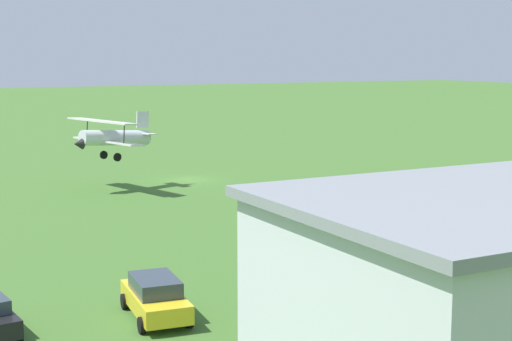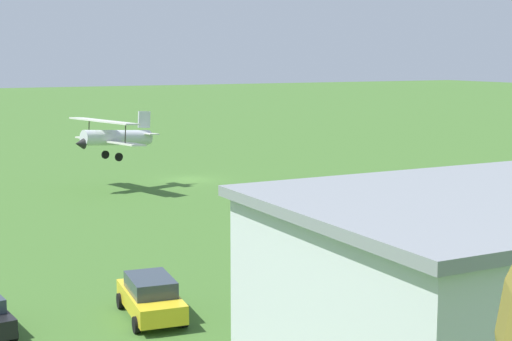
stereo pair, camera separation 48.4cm
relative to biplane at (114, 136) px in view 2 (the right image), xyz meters
The scene contains 4 objects.
ground_plane 8.46m from the biplane, 163.79° to the right, with size 400.00×400.00×0.00m, color #3D6628.
biplane is the anchor object (origin of this frame).
car_yellow 30.68m from the biplane, 75.72° to the left, with size 2.45×4.70×1.66m.
person_walking_on_apron 22.89m from the biplane, 91.17° to the left, with size 0.52×0.52×1.60m.
Camera 2 is at (24.43, 60.14, 10.31)m, focal length 54.91 mm.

